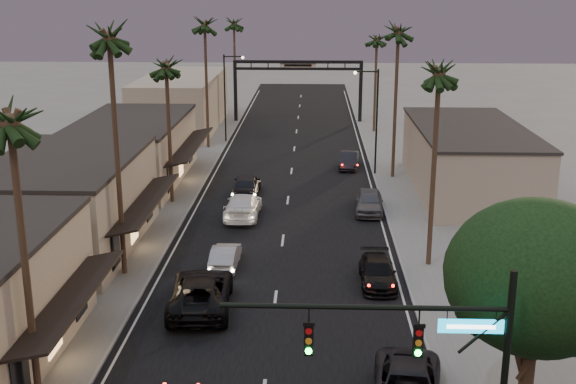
# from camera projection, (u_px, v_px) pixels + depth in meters

# --- Properties ---
(ground) EXTENTS (200.00, 200.00, 0.00)m
(ground) POSITION_uv_depth(u_px,v_px,m) (289.00, 190.00, 57.38)
(ground) COLOR slate
(ground) RESTS_ON ground
(road) EXTENTS (14.00, 120.00, 0.02)m
(road) POSITION_uv_depth(u_px,v_px,m) (291.00, 174.00, 62.18)
(road) COLOR black
(road) RESTS_ON ground
(sidewalk_left) EXTENTS (5.00, 92.00, 0.12)m
(sidewalk_left) POSITION_uv_depth(u_px,v_px,m) (195.00, 154.00, 69.22)
(sidewalk_left) COLOR slate
(sidewalk_left) RESTS_ON ground
(sidewalk_right) EXTENTS (5.00, 92.00, 0.12)m
(sidewalk_right) POSITION_uv_depth(u_px,v_px,m) (393.00, 156.00, 68.57)
(sidewalk_right) COLOR slate
(sidewalk_right) RESTS_ON ground
(storefront_mid) EXTENTS (8.00, 14.00, 5.50)m
(storefront_mid) POSITION_uv_depth(u_px,v_px,m) (67.00, 206.00, 43.62)
(storefront_mid) COLOR #9E947F
(storefront_mid) RESTS_ON ground
(storefront_far) EXTENTS (8.00, 16.00, 5.00)m
(storefront_far) POSITION_uv_depth(u_px,v_px,m) (132.00, 152.00, 59.06)
(storefront_far) COLOR tan
(storefront_far) RESTS_ON ground
(storefront_dist) EXTENTS (8.00, 20.00, 6.00)m
(storefront_dist) POSITION_uv_depth(u_px,v_px,m) (181.00, 103.00, 81.03)
(storefront_dist) COLOR #9E947F
(storefront_dist) RESTS_ON ground
(building_right) EXTENTS (8.00, 18.00, 5.00)m
(building_right) POSITION_uv_depth(u_px,v_px,m) (468.00, 160.00, 56.21)
(building_right) COLOR #9E947F
(building_right) RESTS_ON ground
(traffic_signal) EXTENTS (8.51, 0.22, 7.80)m
(traffic_signal) POSITION_uv_depth(u_px,v_px,m) (441.00, 356.00, 21.19)
(traffic_signal) COLOR black
(traffic_signal) RESTS_ON ground
(corner_tree) EXTENTS (6.20, 6.20, 8.80)m
(corner_tree) POSITION_uv_depth(u_px,v_px,m) (539.00, 283.00, 24.13)
(corner_tree) COLOR #38281C
(corner_tree) RESTS_ON ground
(arch) EXTENTS (15.20, 0.40, 7.27)m
(arch) POSITION_uv_depth(u_px,v_px,m) (298.00, 75.00, 84.70)
(arch) COLOR black
(arch) RESTS_ON ground
(streetlight_right) EXTENTS (2.13, 0.30, 9.00)m
(streetlight_right) POSITION_uv_depth(u_px,v_px,m) (374.00, 113.00, 60.49)
(streetlight_right) COLOR black
(streetlight_right) RESTS_ON ground
(streetlight_left) EXTENTS (2.13, 0.30, 9.00)m
(streetlight_left) POSITION_uv_depth(u_px,v_px,m) (227.00, 91.00, 73.46)
(streetlight_left) COLOR black
(streetlight_left) RESTS_ON ground
(palm_la) EXTENTS (3.20, 3.20, 13.20)m
(palm_la) POSITION_uv_depth(u_px,v_px,m) (9.00, 110.00, 24.74)
(palm_la) COLOR #38281C
(palm_la) RESTS_ON ground
(palm_lb) EXTENTS (3.20, 3.20, 15.20)m
(palm_lb) POSITION_uv_depth(u_px,v_px,m) (109.00, 31.00, 36.71)
(palm_lb) COLOR #38281C
(palm_lb) RESTS_ON ground
(palm_lc) EXTENTS (3.20, 3.20, 12.20)m
(palm_lc) POSITION_uv_depth(u_px,v_px,m) (166.00, 61.00, 50.96)
(palm_lc) COLOR #38281C
(palm_lc) RESTS_ON ground
(palm_ld) EXTENTS (3.20, 3.20, 14.20)m
(palm_ld) POSITION_uv_depth(u_px,v_px,m) (205.00, 21.00, 68.69)
(palm_ld) COLOR #38281C
(palm_ld) RESTS_ON ground
(palm_ra) EXTENTS (3.20, 3.20, 13.20)m
(palm_ra) POSITION_uv_depth(u_px,v_px,m) (440.00, 66.00, 38.57)
(palm_ra) COLOR #38281C
(palm_ra) RESTS_ON ground
(palm_rb) EXTENTS (3.20, 3.20, 14.20)m
(palm_rb) POSITION_uv_depth(u_px,v_px,m) (399.00, 27.00, 57.53)
(palm_rb) COLOR #38281C
(palm_rb) RESTS_ON ground
(palm_rc) EXTENTS (3.20, 3.20, 12.20)m
(palm_rc) POSITION_uv_depth(u_px,v_px,m) (377.00, 36.00, 77.29)
(palm_rc) COLOR #38281C
(palm_rc) RESTS_ON ground
(palm_far) EXTENTS (3.20, 3.20, 13.20)m
(palm_far) POSITION_uv_depth(u_px,v_px,m) (234.00, 21.00, 91.06)
(palm_far) COLOR #38281C
(palm_far) RESTS_ON ground
(oncoming_pickup) EXTENTS (3.29, 6.53, 1.77)m
(oncoming_pickup) POSITION_uv_depth(u_px,v_px,m) (201.00, 292.00, 35.96)
(oncoming_pickup) COLOR black
(oncoming_pickup) RESTS_ON ground
(oncoming_silver) EXTENTS (1.50, 4.11, 1.35)m
(oncoming_silver) POSITION_uv_depth(u_px,v_px,m) (225.00, 256.00, 41.28)
(oncoming_silver) COLOR #9F9EA3
(oncoming_silver) RESTS_ON ground
(oncoming_white) EXTENTS (2.43, 5.75, 1.66)m
(oncoming_white) POSITION_uv_depth(u_px,v_px,m) (243.00, 206.00, 50.30)
(oncoming_white) COLOR white
(oncoming_white) RESTS_ON ground
(oncoming_dgrey) EXTENTS (2.02, 4.99, 1.70)m
(oncoming_dgrey) POSITION_uv_depth(u_px,v_px,m) (247.00, 185.00, 55.59)
(oncoming_dgrey) COLOR black
(oncoming_dgrey) RESTS_ON ground
(curbside_black) EXTENTS (1.90, 4.65, 1.35)m
(curbside_black) POSITION_uv_depth(u_px,v_px,m) (378.00, 272.00, 38.96)
(curbside_black) COLOR black
(curbside_black) RESTS_ON ground
(curbside_grey) EXTENTS (2.25, 4.90, 1.63)m
(curbside_grey) POSITION_uv_depth(u_px,v_px,m) (369.00, 201.00, 51.34)
(curbside_grey) COLOR #4F5054
(curbside_grey) RESTS_ON ground
(curbside_far) EXTENTS (2.02, 4.50, 1.43)m
(curbside_far) POSITION_uv_depth(u_px,v_px,m) (349.00, 160.00, 63.99)
(curbside_far) COLOR black
(curbside_far) RESTS_ON ground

